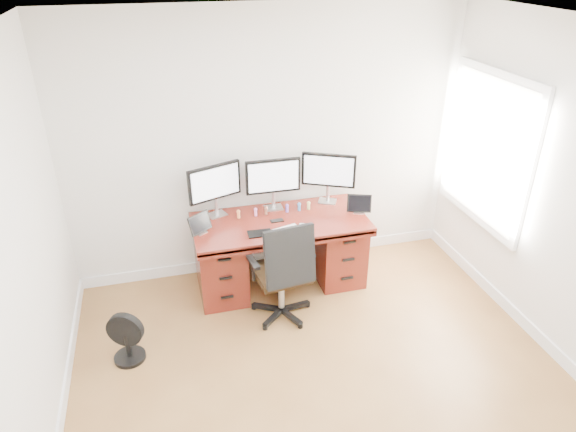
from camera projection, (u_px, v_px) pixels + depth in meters
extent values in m
plane|color=olive|center=(340.00, 420.00, 3.82)|extent=(4.50, 4.50, 0.00)
cube|color=white|center=(269.00, 146.00, 5.10)|extent=(4.00, 0.10, 2.70)
cube|color=white|center=(487.00, 149.00, 4.89)|extent=(0.04, 1.30, 1.50)
cube|color=white|center=(485.00, 150.00, 4.89)|extent=(0.01, 1.15, 1.35)
cube|color=#5C1A12|center=(280.00, 222.00, 5.01)|extent=(1.70, 0.80, 0.05)
cube|color=#5C1A12|center=(220.00, 262.00, 5.08)|extent=(0.45, 0.70, 0.70)
cube|color=#5C1A12|center=(336.00, 245.00, 5.35)|extent=(0.45, 0.70, 0.70)
cube|color=#48130D|center=(273.00, 228.00, 5.38)|extent=(0.74, 0.03, 0.40)
cylinder|color=black|center=(281.00, 310.00, 4.90)|extent=(0.61, 0.61, 0.08)
cylinder|color=silver|center=(281.00, 290.00, 4.79)|extent=(0.06, 0.06, 0.39)
cube|color=black|center=(281.00, 272.00, 4.70)|extent=(0.52, 0.51, 0.07)
cube|color=black|center=(290.00, 257.00, 4.38)|extent=(0.45, 0.10, 0.54)
cube|color=black|center=(253.00, 262.00, 4.53)|extent=(0.09, 0.24, 0.03)
cube|color=black|center=(308.00, 250.00, 4.70)|extent=(0.09, 0.24, 0.03)
cylinder|color=black|center=(130.00, 357.00, 4.37)|extent=(0.26, 0.26, 0.03)
cylinder|color=black|center=(128.00, 346.00, 4.31)|extent=(0.04, 0.04, 0.22)
cylinder|color=black|center=(125.00, 331.00, 4.24)|extent=(0.31, 0.18, 0.31)
cube|color=silver|center=(217.00, 214.00, 5.10)|extent=(0.22, 0.19, 0.01)
cylinder|color=silver|center=(216.00, 207.00, 5.06)|extent=(0.04, 0.04, 0.18)
cube|color=black|center=(215.00, 182.00, 4.93)|extent=(0.53, 0.22, 0.35)
cube|color=white|center=(216.00, 183.00, 4.92)|extent=(0.47, 0.18, 0.30)
cube|color=silver|center=(274.00, 208.00, 5.23)|extent=(0.18, 0.14, 0.01)
cylinder|color=silver|center=(273.00, 200.00, 5.19)|extent=(0.04, 0.04, 0.18)
cube|color=black|center=(273.00, 176.00, 5.07)|extent=(0.55, 0.04, 0.35)
cube|color=white|center=(274.00, 177.00, 5.05)|extent=(0.50, 0.01, 0.30)
cube|color=silver|center=(327.00, 201.00, 5.36)|extent=(0.22, 0.21, 0.01)
cylinder|color=silver|center=(328.00, 194.00, 5.32)|extent=(0.04, 0.04, 0.18)
cube|color=black|center=(329.00, 170.00, 5.20)|extent=(0.51, 0.28, 0.35)
cube|color=white|center=(328.00, 171.00, 5.18)|extent=(0.45, 0.23, 0.30)
cube|color=silver|center=(201.00, 232.00, 4.78)|extent=(0.13, 0.12, 0.01)
cube|color=black|center=(200.00, 223.00, 4.74)|extent=(0.23, 0.20, 0.17)
cube|color=silver|center=(359.00, 212.00, 5.14)|extent=(0.12, 0.11, 0.01)
cube|color=black|center=(360.00, 204.00, 5.10)|extent=(0.25, 0.15, 0.17)
cube|color=white|center=(286.00, 230.00, 4.82)|extent=(0.28, 0.18, 0.01)
cube|color=#B8BBC0|center=(306.00, 227.00, 4.87)|extent=(0.16, 0.16, 0.01)
cube|color=black|center=(260.00, 233.00, 4.76)|extent=(0.23, 0.15, 0.01)
cube|color=black|center=(277.00, 221.00, 4.98)|extent=(0.13, 0.07, 0.01)
cylinder|color=#F3984D|center=(239.00, 215.00, 5.03)|extent=(0.03, 0.03, 0.06)
sphere|color=#F3984D|center=(238.00, 212.00, 5.01)|extent=(0.04, 0.04, 0.04)
cylinder|color=pink|center=(256.00, 213.00, 5.07)|extent=(0.03, 0.03, 0.06)
sphere|color=pink|center=(256.00, 209.00, 5.05)|extent=(0.04, 0.04, 0.04)
cylinder|color=brown|center=(266.00, 212.00, 5.09)|extent=(0.03, 0.03, 0.06)
sphere|color=brown|center=(266.00, 208.00, 5.07)|extent=(0.04, 0.04, 0.04)
cylinder|color=#7F57CA|center=(287.00, 209.00, 5.14)|extent=(0.03, 0.03, 0.06)
sphere|color=#7F57CA|center=(287.00, 206.00, 5.12)|extent=(0.04, 0.04, 0.04)
cylinder|color=#478DDA|center=(299.00, 208.00, 5.17)|extent=(0.03, 0.03, 0.06)
sphere|color=#478DDA|center=(299.00, 204.00, 5.15)|extent=(0.04, 0.04, 0.04)
cylinder|color=#DEDC78|center=(309.00, 207.00, 5.19)|extent=(0.03, 0.03, 0.06)
sphere|color=#DEDC78|center=(309.00, 203.00, 5.17)|extent=(0.04, 0.04, 0.04)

